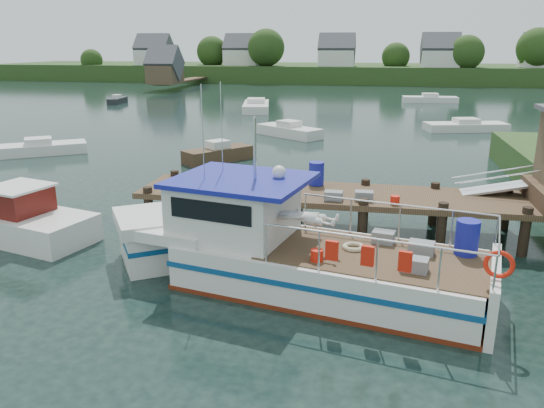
% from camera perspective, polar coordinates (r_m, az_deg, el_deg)
% --- Properties ---
extents(ground_plane, '(160.00, 160.00, 0.00)m').
position_cam_1_polar(ground_plane, '(19.31, 3.77, -2.60)').
color(ground_plane, black).
extents(far_shore, '(140.00, 42.55, 9.22)m').
position_cam_1_polar(far_shore, '(100.57, 10.10, 14.04)').
color(far_shore, '#2B461C').
rests_on(far_shore, ground).
extents(dock, '(16.60, 3.00, 4.78)m').
position_cam_1_polar(dock, '(19.04, 23.75, 2.74)').
color(dock, '#4B3623').
rests_on(dock, ground).
extents(lobster_boat, '(11.31, 5.17, 5.44)m').
position_cam_1_polar(lobster_boat, '(14.62, 0.98, -4.92)').
color(lobster_boat, silver).
rests_on(lobster_boat, ground).
extents(work_boat, '(7.37, 3.75, 3.87)m').
position_cam_1_polar(work_boat, '(20.63, -26.76, -1.35)').
color(work_boat, silver).
rests_on(work_boat, ground).
extents(moored_rowboat, '(3.66, 4.05, 1.19)m').
position_cam_1_polar(moored_rowboat, '(30.54, -5.82, 5.43)').
color(moored_rowboat, '#4B3623').
rests_on(moored_rowboat, ground).
extents(moored_far, '(6.27, 2.49, 1.04)m').
position_cam_1_polar(moored_far, '(65.18, 16.62, 10.77)').
color(moored_far, silver).
rests_on(moored_far, ground).
extents(moored_a, '(5.52, 4.59, 1.00)m').
position_cam_1_polar(moored_a, '(35.33, -23.77, 5.52)').
color(moored_a, silver).
rests_on(moored_a, ground).
extents(moored_b, '(5.25, 4.47, 1.15)m').
position_cam_1_polar(moored_b, '(38.82, 1.85, 7.90)').
color(moored_b, silver).
rests_on(moored_b, ground).
extents(moored_c, '(6.50, 3.62, 0.97)m').
position_cam_1_polar(moored_c, '(44.04, 20.12, 7.87)').
color(moored_c, silver).
rests_on(moored_c, ground).
extents(moored_d, '(3.83, 7.65, 1.24)m').
position_cam_1_polar(moored_d, '(54.47, -1.72, 10.48)').
color(moored_d, silver).
rests_on(moored_d, ground).
extents(moored_e, '(1.63, 3.68, 0.98)m').
position_cam_1_polar(moored_e, '(63.94, -16.30, 10.68)').
color(moored_e, black).
rests_on(moored_e, ground).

